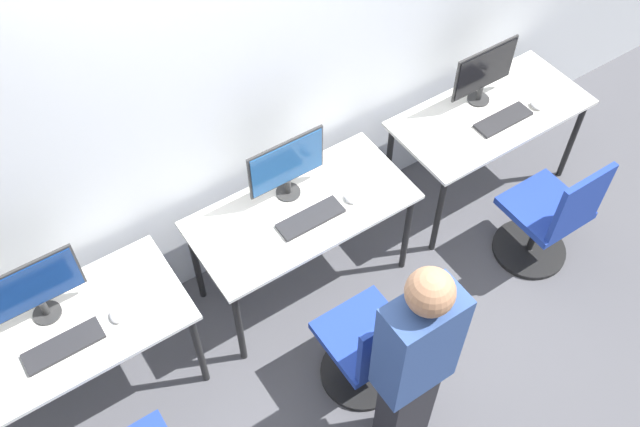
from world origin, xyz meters
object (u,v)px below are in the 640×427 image
mouse_left (116,316)px  monitor_right (484,72)px  mouse_right (536,105)px  office_chair_right (548,220)px  office_chair_center (370,349)px  keyboard_right (503,120)px  monitor_left (33,289)px  keyboard_left (64,346)px  keyboard_center (311,218)px  person_center (414,364)px  monitor_center (287,166)px  mouse_center (350,198)px

mouse_left → monitor_right: (2.60, 0.21, 0.21)m
mouse_right → office_chair_right: bearing=-120.5°
office_chair_center → office_chair_right: 1.45m
mouse_right → keyboard_right: bearing=174.7°
monitor_left → office_chair_center: 1.74m
keyboard_left → mouse_right: 3.13m
keyboard_center → keyboard_right: (1.44, -0.01, 0.00)m
office_chair_center → person_center: bearing=-97.8°
mouse_right → office_chair_right: size_ratio=0.10×
monitor_left → mouse_left: (0.28, -0.22, -0.21)m
keyboard_left → office_chair_center: 1.57m
mouse_left → office_chair_center: (1.08, -0.71, -0.36)m
monitor_right → office_chair_right: size_ratio=0.52×
keyboard_left → mouse_left: (0.28, 0.01, 0.01)m
monitor_center → office_chair_right: (1.37, -0.83, -0.57)m
keyboard_center → mouse_right: bearing=-1.2°
monitor_left → keyboard_left: monitor_left is taller
keyboard_left → keyboard_center: 1.44m
monitor_right → keyboard_right: bearing=-90.0°
monitor_center → office_chair_center: size_ratio=0.52×
monitor_left → mouse_left: 0.41m
keyboard_left → keyboard_right: same height
monitor_center → office_chair_center: bearing=-94.7°
keyboard_right → keyboard_center: bearing=179.6°
mouse_left → person_center: bearing=-46.2°
person_center → monitor_right: (1.56, 1.29, 0.10)m
monitor_center → person_center: (-0.13, -1.30, -0.10)m
person_center → mouse_center: bearing=69.6°
office_chair_right → monitor_center: bearing=148.7°
mouse_center → keyboard_right: size_ratio=0.23×
mouse_center → office_chair_center: office_chair_center is taller
mouse_center → keyboard_right: mouse_center is taller
monitor_center → mouse_center: (0.27, -0.24, -0.21)m
mouse_center → mouse_right: bearing=-1.1°
keyboard_left → person_center: person_center is taller
monitor_left → mouse_left: size_ratio=5.27×
monitor_left → monitor_right: size_ratio=1.00×
monitor_left → person_center: size_ratio=0.30×
keyboard_left → mouse_center: (1.70, -0.01, 0.01)m
office_chair_center → person_center: size_ratio=0.58×
keyboard_left → mouse_center: 1.70m
monitor_left → keyboard_left: size_ratio=1.22×
monitor_center → mouse_right: monitor_center is taller
mouse_center → person_center: size_ratio=0.06×
keyboard_center → keyboard_right: size_ratio=1.00×
mouse_right → monitor_right: bearing=135.1°
monitor_right → keyboard_right: 0.32m
keyboard_center → monitor_right: 1.47m
mouse_left → person_center: person_center is taller
monitor_left → office_chair_right: bearing=-16.4°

